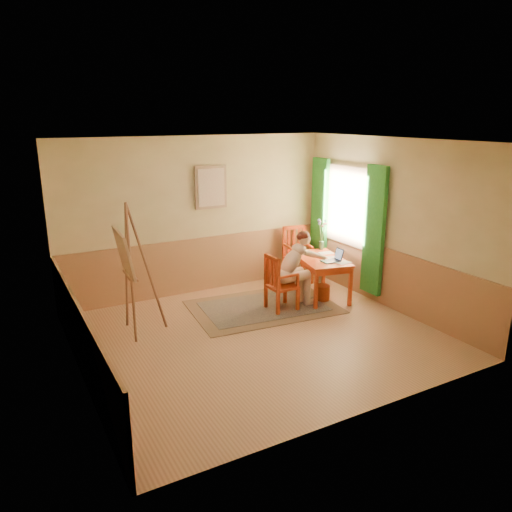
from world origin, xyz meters
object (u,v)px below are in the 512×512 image
chair_back (297,254)px  chair_left (279,283)px  figure (295,266)px  laptop (333,259)px  easel (127,258)px  table (321,263)px

chair_back → chair_left: bearing=-133.8°
figure → laptop: bearing=-8.2°
easel → figure: bearing=-5.5°
figure → easel: 2.76m
table → chair_left: size_ratio=1.39×
laptop → easel: size_ratio=0.19×
table → laptop: bearing=-76.9°
chair_left → chair_back: bearing=46.2°
chair_back → figure: bearing=-124.7°
chair_back → figure: 1.37m
figure → laptop: (0.71, -0.10, 0.05)m
table → easel: easel is taller
chair_left → easel: 2.50m
chair_left → figure: bearing=4.8°
chair_left → table: bearing=11.2°
figure → easel: size_ratio=0.65×
table → figure: size_ratio=1.03×
chair_left → easel: size_ratio=0.48×
laptop → table: bearing=103.1°
easel → laptop: bearing=-6.1°
laptop → easel: 3.46m
chair_left → laptop: (1.03, -0.07, 0.29)m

